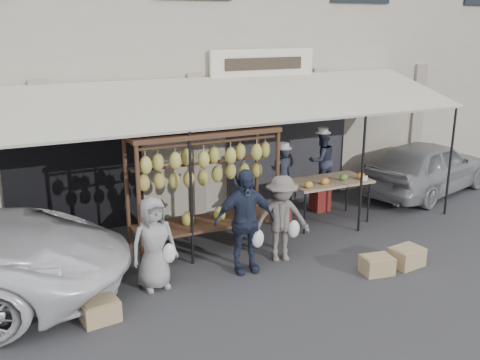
# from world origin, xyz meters

# --- Properties ---
(ground_plane) EXTENTS (90.00, 90.00, 0.00)m
(ground_plane) POSITION_xyz_m (0.00, 0.00, 0.00)
(ground_plane) COLOR #2D2D30
(shophouse) EXTENTS (24.00, 6.15, 7.30)m
(shophouse) POSITION_xyz_m (-0.00, 6.50, 3.65)
(shophouse) COLOR #B0A794
(shophouse) RESTS_ON ground_plane
(awning) EXTENTS (10.00, 2.35, 2.92)m
(awning) POSITION_xyz_m (0.01, 2.28, 2.57)
(awning) COLOR beige
(awning) RESTS_ON ground_plane
(banana_rack) EXTENTS (2.60, 0.90, 2.24)m
(banana_rack) POSITION_xyz_m (-0.63, 1.47, 1.57)
(banana_rack) COLOR #342115
(banana_rack) RESTS_ON ground_plane
(produce_table) EXTENTS (1.70, 0.90, 1.04)m
(produce_table) POSITION_xyz_m (2.22, 1.82, 0.86)
(produce_table) COLOR #9C7D60
(produce_table) RESTS_ON ground_plane
(vendor_left) EXTENTS (0.47, 0.35, 1.19)m
(vendor_left) POSITION_xyz_m (1.34, 2.18, 1.02)
(vendor_left) COLOR #232835
(vendor_left) RESTS_ON stool_left
(vendor_right) EXTENTS (0.63, 0.50, 1.28)m
(vendor_right) POSITION_xyz_m (2.50, 2.52, 1.13)
(vendor_right) COLOR #2D3247
(vendor_right) RESTS_ON stool_right
(customer_left) EXTENTS (0.75, 0.53, 1.47)m
(customer_left) POSITION_xyz_m (-1.83, 0.60, 0.73)
(customer_left) COLOR gray
(customer_left) RESTS_ON ground_plane
(customer_mid) EXTENTS (1.07, 0.54, 1.75)m
(customer_mid) POSITION_xyz_m (-0.32, 0.53, 0.88)
(customer_mid) COLOR #252D43
(customer_mid) RESTS_ON ground_plane
(customer_right) EXTENTS (1.10, 0.82, 1.52)m
(customer_right) POSITION_xyz_m (0.44, 0.65, 0.76)
(customer_right) COLOR #645D57
(customer_right) RESTS_ON ground_plane
(stool_left) EXTENTS (0.36, 0.36, 0.43)m
(stool_left) POSITION_xyz_m (1.34, 2.18, 0.21)
(stool_left) COLOR maroon
(stool_left) RESTS_ON ground_plane
(stool_right) EXTENTS (0.41, 0.41, 0.49)m
(stool_right) POSITION_xyz_m (2.50, 2.52, 0.25)
(stool_right) COLOR maroon
(stool_right) RESTS_ON ground_plane
(crate_near_a) EXTENTS (0.54, 0.44, 0.29)m
(crate_near_a) POSITION_xyz_m (1.60, -0.50, 0.15)
(crate_near_a) COLOR tan
(crate_near_a) RESTS_ON ground_plane
(crate_near_b) EXTENTS (0.58, 0.47, 0.32)m
(crate_near_b) POSITION_xyz_m (2.25, -0.48, 0.16)
(crate_near_b) COLOR tan
(crate_near_b) RESTS_ON ground_plane
(crate_far) EXTENTS (0.55, 0.44, 0.30)m
(crate_far) POSITION_xyz_m (-2.80, -0.03, 0.15)
(crate_far) COLOR tan
(crate_far) RESTS_ON ground_plane
(sedan) EXTENTS (4.14, 2.57, 1.31)m
(sedan) POSITION_xyz_m (5.53, 2.49, 0.66)
(sedan) COLOR #939498
(sedan) RESTS_ON ground_plane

